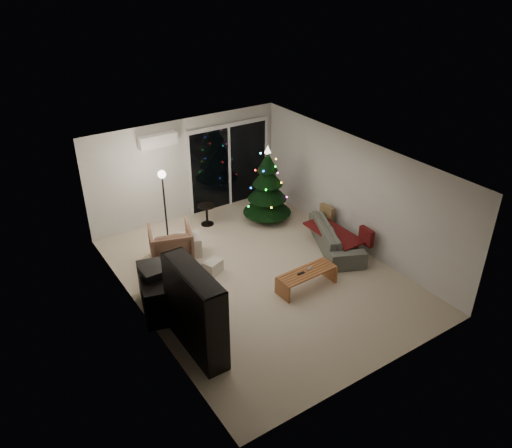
{
  "coord_description": "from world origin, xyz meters",
  "views": [
    {
      "loc": [
        -4.76,
        -7.1,
        5.94
      ],
      "look_at": [
        0.1,
        0.3,
        1.05
      ],
      "focal_mm": 35.0,
      "sensor_mm": 36.0,
      "label": 1
    }
  ],
  "objects": [
    {
      "name": "cardboard_box_b",
      "position": [
        -0.75,
        0.65,
        0.13
      ],
      "size": [
        0.46,
        0.4,
        0.27
      ],
      "primitive_type": "cube",
      "rotation": [
        0.0,
        0.0,
        0.38
      ],
      "color": "beige",
      "rests_on": "floor"
    },
    {
      "name": "remote_b",
      "position": [
        0.63,
        -0.82,
        0.4
      ],
      "size": [
        0.15,
        0.09,
        0.02
      ],
      "primitive_type": "cube",
      "rotation": [
        0.0,
        0.0,
        0.35
      ],
      "color": "slate",
      "rests_on": "coffee_table"
    },
    {
      "name": "cushion_a",
      "position": [
        2.3,
        0.62,
        0.52
      ],
      "size": [
        0.15,
        0.39,
        0.38
      ],
      "primitive_type": "cube",
      "rotation": [
        0.0,
        0.0,
        0.09
      ],
      "color": "brown",
      "rests_on": "sofa"
    },
    {
      "name": "christmas_tree",
      "position": [
        1.51,
        1.94,
        0.97
      ],
      "size": [
        1.38,
        1.38,
        1.94
      ],
      "primitive_type": "cone",
      "rotation": [
        0.0,
        0.0,
        0.16
      ],
      "color": "black",
      "rests_on": "floor"
    },
    {
      "name": "armchair",
      "position": [
        -1.28,
        1.52,
        0.41
      ],
      "size": [
        1.1,
        1.12,
        0.82
      ],
      "primitive_type": "imported",
      "rotation": [
        0.0,
        0.0,
        2.84
      ],
      "color": "brown",
      "rests_on": "floor"
    },
    {
      "name": "bookshelf",
      "position": [
        -2.25,
        -1.18,
        0.77
      ],
      "size": [
        0.69,
        1.59,
        1.54
      ],
      "primitive_type": null,
      "rotation": [
        0.0,
        0.0,
        0.2
      ],
      "color": "black",
      "rests_on": "floor"
    },
    {
      "name": "side_table",
      "position": [
        0.14,
        2.54,
        0.26
      ],
      "size": [
        0.51,
        0.51,
        0.53
      ],
      "primitive_type": "cylinder",
      "rotation": [
        0.0,
        0.0,
        -0.24
      ],
      "color": "black",
      "rests_on": "floor"
    },
    {
      "name": "cushion_b",
      "position": [
        2.3,
        -0.68,
        0.52
      ],
      "size": [
        0.14,
        0.39,
        0.38
      ],
      "primitive_type": "cube",
      "rotation": [
        0.0,
        0.0,
        -0.07
      ],
      "color": "maroon",
      "rests_on": "sofa"
    },
    {
      "name": "room",
      "position": [
        0.46,
        1.49,
        1.02
      ],
      "size": [
        6.5,
        7.51,
        2.6
      ],
      "color": "beige",
      "rests_on": "ground"
    },
    {
      "name": "floor_lamp",
      "position": [
        -1.03,
        2.27,
        0.87
      ],
      "size": [
        0.28,
        0.28,
        1.73
      ],
      "primitive_type": "cylinder",
      "color": "black",
      "rests_on": "floor"
    },
    {
      "name": "stereo",
      "position": [
        -2.25,
        0.15,
        0.84
      ],
      "size": [
        0.38,
        0.46,
        0.16
      ],
      "primitive_type": "cube",
      "color": "black",
      "rests_on": "media_cabinet"
    },
    {
      "name": "media_cabinet",
      "position": [
        -2.25,
        0.15,
        0.38
      ],
      "size": [
        0.75,
        1.29,
        0.76
      ],
      "primitive_type": "cube",
      "rotation": [
        0.0,
        0.0,
        -0.26
      ],
      "color": "black",
      "rests_on": "floor"
    },
    {
      "name": "sofa",
      "position": [
        2.05,
        -0.03,
        0.29
      ],
      "size": [
        1.53,
        2.13,
        0.58
      ],
      "primitive_type": "imported",
      "rotation": [
        0.0,
        0.0,
        1.14
      ],
      "color": "#51534E",
      "rests_on": "floor"
    },
    {
      "name": "ottoman",
      "position": [
        -0.83,
        1.56,
        0.22
      ],
      "size": [
        0.64,
        0.64,
        0.45
      ],
      "primitive_type": "cube",
      "rotation": [
        0.0,
        0.0,
        -0.36
      ],
      "color": "beige",
      "rests_on": "floor"
    },
    {
      "name": "cardboard_box_a",
      "position": [
        -1.47,
        0.94,
        0.15
      ],
      "size": [
        0.53,
        0.48,
        0.31
      ],
      "primitive_type": "cube",
      "rotation": [
        0.0,
        0.0,
        -0.42
      ],
      "color": "beige",
      "rests_on": "floor"
    },
    {
      "name": "coffee_table",
      "position": [
        0.53,
        -0.87,
        0.2
      ],
      "size": [
        1.26,
        0.48,
        0.39
      ],
      "primitive_type": null,
      "rotation": [
        0.0,
        0.0,
        0.04
      ],
      "color": "#9D5A32",
      "rests_on": "floor"
    },
    {
      "name": "remote_a",
      "position": [
        0.38,
        -0.87,
        0.4
      ],
      "size": [
        0.16,
        0.05,
        0.02
      ],
      "primitive_type": "cube",
      "color": "black",
      "rests_on": "coffee_table"
    },
    {
      "name": "sofa_throw",
      "position": [
        1.95,
        -0.03,
        0.42
      ],
      "size": [
        0.62,
        1.43,
        0.05
      ],
      "primitive_type": "cube",
      "color": "maroon",
      "rests_on": "sofa"
    }
  ]
}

